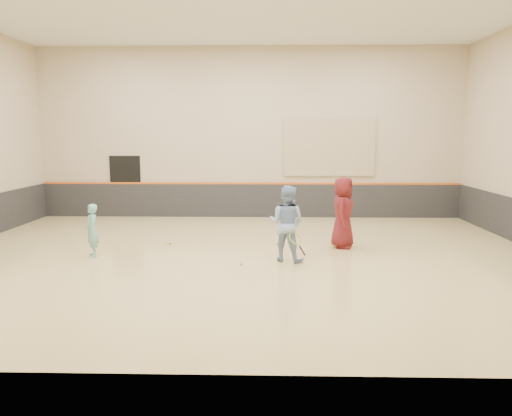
{
  "coord_description": "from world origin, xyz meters",
  "views": [
    {
      "loc": [
        0.68,
        -11.79,
        2.95
      ],
      "look_at": [
        0.36,
        0.4,
        1.15
      ],
      "focal_mm": 35.0,
      "sensor_mm": 36.0,
      "label": 1
    }
  ],
  "objects_px": {
    "instructor": "(287,223)",
    "spare_racket": "(169,241)",
    "young_man": "(343,213)",
    "girl": "(92,230)"
  },
  "relations": [
    {
      "from": "girl",
      "to": "instructor",
      "type": "height_order",
      "value": "instructor"
    },
    {
      "from": "girl",
      "to": "young_man",
      "type": "distance_m",
      "value": 6.34
    },
    {
      "from": "spare_racket",
      "to": "young_man",
      "type": "bearing_deg",
      "value": -4.25
    },
    {
      "from": "girl",
      "to": "young_man",
      "type": "relative_size",
      "value": 0.69
    },
    {
      "from": "spare_racket",
      "to": "instructor",
      "type": "bearing_deg",
      "value": -29.71
    },
    {
      "from": "instructor",
      "to": "young_man",
      "type": "distance_m",
      "value": 2.1
    },
    {
      "from": "girl",
      "to": "spare_racket",
      "type": "height_order",
      "value": "girl"
    },
    {
      "from": "instructor",
      "to": "young_man",
      "type": "relative_size",
      "value": 0.96
    },
    {
      "from": "instructor",
      "to": "spare_racket",
      "type": "xyz_separation_m",
      "value": [
        -3.14,
        1.79,
        -0.82
      ]
    },
    {
      "from": "spare_racket",
      "to": "girl",
      "type": "bearing_deg",
      "value": -136.57
    }
  ]
}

